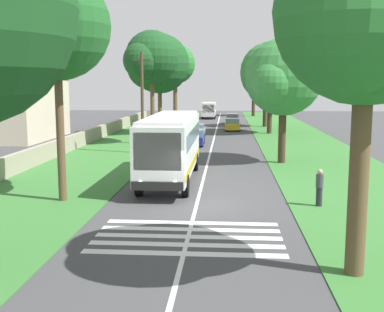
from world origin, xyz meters
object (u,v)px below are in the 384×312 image
trailing_car_3 (232,119)px  roadside_tree_right_4 (253,75)px  roadside_tree_right_0 (282,79)px  trailing_car_2 (232,125)px  roadside_building (18,103)px  roadside_tree_right_2 (264,81)px  trailing_car_0 (194,138)px  roadside_tree_left_1 (174,65)px  utility_pole (142,101)px  coach_bus (171,144)px  roadside_tree_left_2 (150,59)px  roadside_tree_left_4 (158,65)px  trailing_car_1 (196,131)px  roadside_tree_left_3 (54,29)px  roadside_tree_right_3 (361,17)px  trailing_minibus_0 (209,109)px  pedestrian (319,187)px  roadside_tree_right_1 (269,74)px

trailing_car_3 → roadside_tree_right_4: size_ratio=0.46×
roadside_tree_right_0 → trailing_car_2: bearing=7.4°
roadside_building → roadside_tree_right_2: bearing=-58.6°
trailing_car_0 → roadside_tree_right_0: 12.71m
roadside_tree_left_1 → trailing_car_0: bearing=-168.9°
utility_pole → coach_bus: bearing=-161.9°
roadside_tree_left_2 → coach_bus: bearing=-167.2°
roadside_building → trailing_car_3: bearing=-47.1°
coach_bus → roadside_building: 27.07m
roadside_tree_right_4 → roadside_tree_left_4: bearing=159.6°
roadside_tree_left_1 → roadside_tree_left_4: 11.49m
trailing_car_1 → roadside_tree_right_2: 16.42m
roadside_tree_right_0 → roadside_tree_right_2: bearing=-1.8°
roadside_tree_right_4 → roadside_building: 44.76m
roadside_tree_left_1 → roadside_tree_right_4: 23.14m
trailing_car_1 → roadside_tree_left_1: (14.46, 3.81, 7.27)m
coach_bus → trailing_car_3: coach_bus is taller
roadside_tree_left_3 → roadside_tree_right_3: (-8.39, -11.42, -0.68)m
trailing_car_0 → roadside_tree_left_1: (20.38, 4.01, 7.27)m
roadside_tree_right_4 → roadside_building: roadside_tree_right_4 is taller
roadside_tree_left_1 → roadside_tree_left_4: size_ratio=0.99×
trailing_car_0 → roadside_tree_left_4: 12.10m
coach_bus → roadside_building: roadside_building is taller
roadside_tree_right_0 → utility_pole: size_ratio=1.09×
trailing_car_1 → roadside_tree_right_0: 17.66m
roadside_tree_right_4 → trailing_car_3: bearing=168.0°
roadside_tree_left_2 → roadside_tree_left_3: (-21.80, 0.92, 0.21)m
roadside_tree_left_4 → roadside_tree_right_0: roadside_tree_left_4 is taller
trailing_car_2 → trailing_car_3: (9.19, -0.10, 0.00)m
roadside_tree_left_2 → roadside_tree_left_4: roadside_tree_left_4 is taller
trailing_car_2 → roadside_tree_left_2: bearing=152.8°
roadside_tree_left_1 → roadside_tree_right_0: roadside_tree_left_1 is taller
trailing_car_1 → coach_bus: bearing=-179.9°
trailing_car_3 → utility_pole: (-29.55, 7.36, 3.46)m
roadside_tree_left_2 → roadside_tree_left_4: 8.89m
trailing_car_3 → roadside_tree_left_1: 11.13m
trailing_car_1 → roadside_tree_left_4: bearing=55.5°
trailing_minibus_0 → pedestrian: (-56.72, -7.19, -0.64)m
trailing_car_0 → roadside_tree_right_0: roadside_tree_right_0 is taller
trailing_car_0 → roadside_tree_right_2: size_ratio=0.51×
roadside_tree_left_1 → roadside_tree_right_3: size_ratio=1.07×
trailing_car_0 → roadside_building: 18.60m
roadside_tree_right_0 → trailing_car_0: bearing=35.3°
roadside_tree_left_4 → utility_pole: 15.02m
roadside_tree_right_2 → roadside_tree_right_1: bearing=179.0°
pedestrian → roadside_tree_right_2: bearing=-0.6°
trailing_car_1 → trailing_car_0: bearing=-178.0°
trailing_car_0 → trailing_car_2: same height
roadside_tree_left_3 → pedestrian: bearing=-91.3°
trailing_car_0 → roadside_tree_left_3: (-21.75, 4.86, 7.27)m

